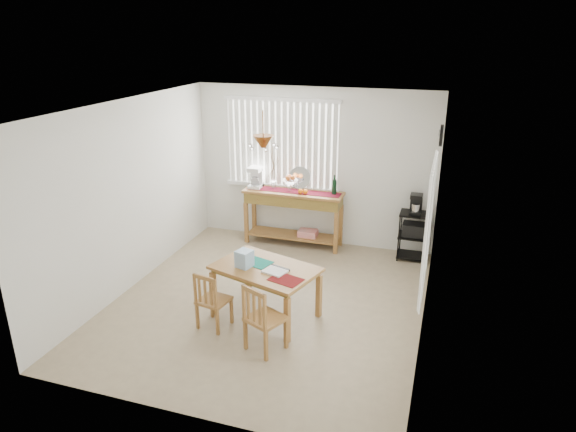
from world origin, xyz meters
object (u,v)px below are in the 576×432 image
(sideboard, at_px, (294,205))
(wire_cart, at_px, (414,231))
(chair_left, at_px, (212,301))
(chair_right, at_px, (263,319))
(cart_items, at_px, (416,204))
(dining_table, at_px, (266,273))

(sideboard, relative_size, wire_cart, 2.15)
(chair_left, xyz_separation_m, chair_right, (0.75, -0.26, 0.04))
(wire_cart, xyz_separation_m, cart_items, (-0.00, 0.01, 0.45))
(sideboard, height_order, wire_cart, sideboard)
(sideboard, xyz_separation_m, cart_items, (1.96, 0.01, 0.22))
(cart_items, height_order, chair_right, cart_items)
(sideboard, distance_m, chair_left, 2.80)
(wire_cart, xyz_separation_m, dining_table, (-1.62, -2.30, 0.13))
(chair_right, bearing_deg, chair_left, 161.25)
(chair_left, bearing_deg, chair_right, -18.75)
(cart_items, bearing_deg, sideboard, -179.68)
(wire_cart, distance_m, chair_left, 3.51)
(wire_cart, bearing_deg, chair_left, -127.53)
(chair_left, bearing_deg, sideboard, 86.43)
(sideboard, distance_m, wire_cart, 1.98)
(cart_items, height_order, chair_left, cart_items)
(sideboard, relative_size, chair_right, 2.00)
(wire_cart, relative_size, cart_items, 2.43)
(dining_table, distance_m, chair_right, 0.79)
(cart_items, relative_size, chair_right, 0.38)
(dining_table, distance_m, chair_left, 0.74)
(wire_cart, bearing_deg, cart_items, 90.00)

